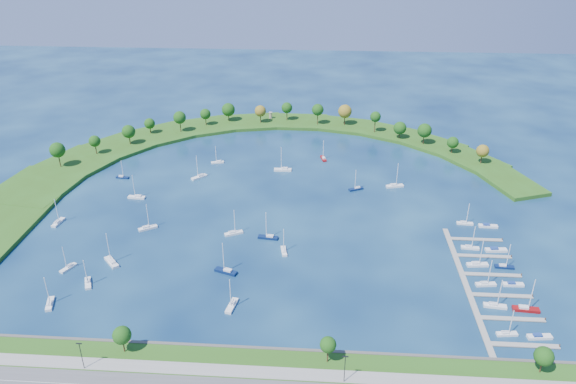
# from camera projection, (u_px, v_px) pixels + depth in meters

# --- Properties ---
(ground) EXTENTS (700.00, 700.00, 0.00)m
(ground) POSITION_uv_depth(u_px,v_px,m) (277.00, 203.00, 267.14)
(ground) COLOR #071A3F
(ground) RESTS_ON ground
(breakwater) EXTENTS (286.74, 247.64, 2.00)m
(breakwater) POSITION_uv_depth(u_px,v_px,m) (205.00, 160.00, 312.85)
(breakwater) COLOR #2B5015
(breakwater) RESTS_ON ground
(breakwater_trees) EXTENTS (243.20, 94.22, 14.27)m
(breakwater_trees) POSITION_uv_depth(u_px,v_px,m) (273.00, 123.00, 341.22)
(breakwater_trees) COLOR #382314
(breakwater_trees) RESTS_ON breakwater
(harbor_tower) EXTENTS (2.60, 2.60, 4.53)m
(harbor_tower) POSITION_uv_depth(u_px,v_px,m) (271.00, 115.00, 373.69)
(harbor_tower) COLOR gray
(harbor_tower) RESTS_ON breakwater
(dock_system) EXTENTS (24.28, 82.00, 1.60)m
(dock_system) POSITION_uv_depth(u_px,v_px,m) (485.00, 284.00, 207.53)
(dock_system) COLOR gray
(dock_system) RESTS_ON ground
(moored_boat_0) EXTENTS (3.87, 8.81, 12.52)m
(moored_boat_0) POSITION_uv_depth(u_px,v_px,m) (232.00, 305.00, 195.64)
(moored_boat_0) COLOR white
(moored_boat_0) RESTS_ON ground
(moored_boat_1) EXTENTS (7.19, 2.72, 10.31)m
(moored_boat_1) POSITION_uv_depth(u_px,v_px,m) (122.00, 177.00, 292.83)
(moored_boat_1) COLOR #0A1B43
(moored_boat_1) RESTS_ON ground
(moored_boat_2) EXTENTS (7.53, 3.87, 10.66)m
(moored_boat_2) POSITION_uv_depth(u_px,v_px,m) (218.00, 162.00, 310.87)
(moored_boat_2) COLOR white
(moored_boat_2) RESTS_ON ground
(moored_boat_3) EXTENTS (8.82, 2.94, 12.78)m
(moored_boat_3) POSITION_uv_depth(u_px,v_px,m) (137.00, 197.00, 271.73)
(moored_boat_3) COLOR white
(moored_boat_3) RESTS_ON ground
(moored_boat_4) EXTENTS (9.73, 3.05, 14.16)m
(moored_boat_4) POSITION_uv_depth(u_px,v_px,m) (283.00, 169.00, 301.41)
(moored_boat_4) COLOR white
(moored_boat_4) RESTS_ON ground
(moored_boat_5) EXTENTS (8.40, 5.78, 12.12)m
(moored_boat_5) POSITION_uv_depth(u_px,v_px,m) (234.00, 232.00, 240.68)
(moored_boat_5) COLOR white
(moored_boat_5) RESTS_ON ground
(moored_boat_6) EXTENTS (8.20, 8.22, 13.34)m
(moored_boat_6) POSITION_uv_depth(u_px,v_px,m) (199.00, 176.00, 292.87)
(moored_boat_6) COLOR white
(moored_boat_6) RESTS_ON ground
(moored_boat_7) EXTENTS (9.46, 4.74, 13.39)m
(moored_boat_7) POSITION_uv_depth(u_px,v_px,m) (395.00, 185.00, 283.09)
(moored_boat_7) COLOR white
(moored_boat_7) RESTS_ON ground
(moored_boat_8) EXTENTS (9.57, 5.60, 13.59)m
(moored_boat_8) POSITION_uv_depth(u_px,v_px,m) (226.00, 271.00, 214.53)
(moored_boat_8) COLOR #0A1B43
(moored_boat_8) RESTS_ON ground
(moored_boat_9) EXTENTS (5.08, 7.47, 10.76)m
(moored_boat_9) POSITION_uv_depth(u_px,v_px,m) (68.00, 267.00, 216.87)
(moored_boat_9) COLOR white
(moored_boat_9) RESTS_ON ground
(moored_boat_10) EXTENTS (3.43, 7.70, 10.94)m
(moored_boat_10) POSITION_uv_depth(u_px,v_px,m) (284.00, 250.00, 227.69)
(moored_boat_10) COLOR white
(moored_boat_10) RESTS_ON ground
(moored_boat_11) EXTENTS (5.07, 7.97, 11.38)m
(moored_boat_11) POSITION_uv_depth(u_px,v_px,m) (88.00, 282.00, 207.78)
(moored_boat_11) COLOR white
(moored_boat_11) RESTS_ON ground
(moored_boat_12) EXTENTS (7.96, 5.40, 11.46)m
(moored_boat_12) POSITION_uv_depth(u_px,v_px,m) (356.00, 188.00, 280.18)
(moored_boat_12) COLOR #0A1B43
(moored_boat_12) RESTS_ON ground
(moored_boat_13) EXTENTS (8.31, 8.82, 13.93)m
(moored_boat_13) POSITION_uv_depth(u_px,v_px,m) (112.00, 262.00, 220.17)
(moored_boat_13) COLOR white
(moored_boat_13) RESTS_ON ground
(moored_boat_14) EXTENTS (9.07, 3.51, 12.99)m
(moored_boat_14) POSITION_uv_depth(u_px,v_px,m) (268.00, 237.00, 237.46)
(moored_boat_14) COLOR #0A1B43
(moored_boat_14) RESTS_ON ground
(moored_boat_15) EXTENTS (4.03, 8.22, 11.64)m
(moored_boat_15) POSITION_uv_depth(u_px,v_px,m) (323.00, 158.00, 315.57)
(moored_boat_15) COLOR maroon
(moored_boat_15) RESTS_ON ground
(moored_boat_16) EXTENTS (8.41, 6.57, 12.45)m
(moored_boat_16) POSITION_uv_depth(u_px,v_px,m) (148.00, 227.00, 244.70)
(moored_boat_16) COLOR white
(moored_boat_16) RESTS_ON ground
(moored_boat_17) EXTENTS (4.51, 8.32, 11.79)m
(moored_boat_17) POSITION_uv_depth(u_px,v_px,m) (50.00, 303.00, 196.54)
(moored_boat_17) COLOR white
(moored_boat_17) RESTS_ON ground
(moored_boat_18) EXTENTS (3.33, 8.56, 12.25)m
(moored_boat_18) POSITION_uv_depth(u_px,v_px,m) (58.00, 222.00, 249.21)
(moored_boat_18) COLOR white
(moored_boat_18) RESTS_ON ground
(docked_boat_0) EXTENTS (7.25, 2.76, 10.39)m
(docked_boat_0) POSITION_uv_depth(u_px,v_px,m) (507.00, 333.00, 182.39)
(docked_boat_0) COLOR white
(docked_boat_0) RESTS_ON ground
(docked_boat_1) EXTENTS (8.41, 3.16, 1.68)m
(docked_boat_1) POSITION_uv_depth(u_px,v_px,m) (539.00, 337.00, 181.19)
(docked_boat_1) COLOR white
(docked_boat_1) RESTS_ON ground
(docked_boat_2) EXTENTS (8.34, 3.20, 11.96)m
(docked_boat_2) POSITION_uv_depth(u_px,v_px,m) (495.00, 305.00, 195.51)
(docked_boat_2) COLOR white
(docked_boat_2) RESTS_ON ground
(docked_boat_3) EXTENTS (9.51, 3.32, 13.72)m
(docked_boat_3) POSITION_uv_depth(u_px,v_px,m) (526.00, 308.00, 193.72)
(docked_boat_3) COLOR maroon
(docked_boat_3) RESTS_ON ground
(docked_boat_4) EXTENTS (8.00, 3.12, 11.45)m
(docked_boat_4) POSITION_uv_depth(u_px,v_px,m) (486.00, 283.00, 207.08)
(docked_boat_4) COLOR white
(docked_boat_4) RESTS_ON ground
(docked_boat_5) EXTENTS (7.95, 2.42, 1.61)m
(docked_boat_5) POSITION_uv_depth(u_px,v_px,m) (513.00, 284.00, 207.14)
(docked_boat_5) COLOR white
(docked_boat_5) RESTS_ON ground
(docked_boat_6) EXTENTS (8.83, 3.29, 12.69)m
(docked_boat_6) POSITION_uv_depth(u_px,v_px,m) (477.00, 264.00, 218.77)
(docked_boat_6) COLOR white
(docked_boat_6) RESTS_ON ground
(docked_boat_7) EXTENTS (7.68, 2.60, 11.11)m
(docked_boat_7) POSITION_uv_depth(u_px,v_px,m) (504.00, 266.00, 217.56)
(docked_boat_7) COLOR #0A1B43
(docked_boat_7) RESTS_ON ground
(docked_boat_8) EXTENTS (7.69, 2.86, 11.04)m
(docked_boat_8) POSITION_uv_depth(u_px,v_px,m) (470.00, 247.00, 230.16)
(docked_boat_8) COLOR white
(docked_boat_8) RESTS_ON ground
(docked_boat_9) EXTENTS (9.22, 3.21, 1.85)m
(docked_boat_9) POSITION_uv_depth(u_px,v_px,m) (496.00, 250.00, 228.51)
(docked_boat_9) COLOR white
(docked_boat_9) RESTS_ON ground
(docked_boat_10) EXTENTS (7.45, 2.44, 10.81)m
(docked_boat_10) POSITION_uv_depth(u_px,v_px,m) (465.00, 223.00, 248.59)
(docked_boat_10) COLOR white
(docked_boat_10) RESTS_ON ground
(docked_boat_11) EXTENTS (8.52, 2.64, 1.72)m
(docked_boat_11) POSITION_uv_depth(u_px,v_px,m) (488.00, 226.00, 246.43)
(docked_boat_11) COLOR white
(docked_boat_11) RESTS_ON ground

